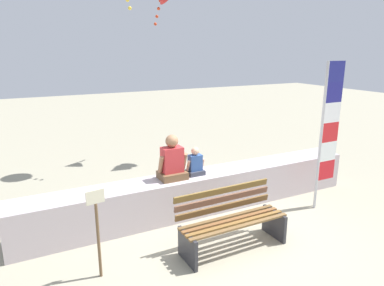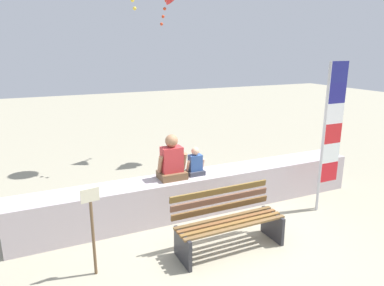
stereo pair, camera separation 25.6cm
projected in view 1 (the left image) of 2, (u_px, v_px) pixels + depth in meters
name	position (u px, v px, depth m)	size (l,w,h in m)	color
ground_plane	(236.00, 240.00, 5.57)	(40.00, 40.00, 0.00)	#9D9780
seawall_ledge	(200.00, 192.00, 6.52)	(6.53, 0.64, 0.72)	#BBADB2
park_bench	(231.00, 221.00, 5.30)	(1.68, 0.63, 0.88)	brown
person_adult	(172.00, 162.00, 6.11)	(0.52, 0.38, 0.79)	brown
person_child	(195.00, 164.00, 6.34)	(0.34, 0.25, 0.52)	#353946
flag_banner	(328.00, 128.00, 6.38)	(0.44, 0.05, 2.73)	#B7B7BC
sign_post	(97.00, 226.00, 4.50)	(0.24, 0.06, 1.23)	brown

